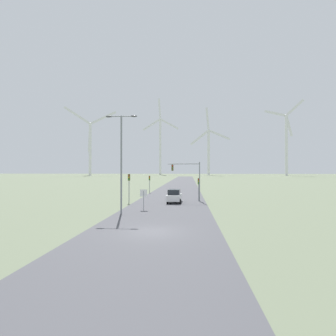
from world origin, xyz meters
TOP-DOWN VIEW (x-y plane):
  - ground_plane at (0.00, 0.00)m, footprint 600.00×600.00m
  - road_surface at (0.00, 48.00)m, footprint 10.00×240.00m
  - streetlamp at (-4.29, 7.49)m, footprint 3.32×0.32m
  - stop_sign_near at (-2.49, 10.47)m, footprint 0.81×0.07m
  - traffic_light_post_near_left at (-5.64, 16.77)m, footprint 0.28×0.34m
  - traffic_light_post_near_right at (4.07, 19.46)m, footprint 0.28×0.34m
  - traffic_light_post_mid_left at (-5.21, 32.77)m, footprint 0.28×0.33m
  - traffic_light_mast_overhead at (2.52, 18.54)m, footprint 4.62×0.35m
  - car_approaching at (0.62, 17.15)m, footprint 2.01×4.19m
  - wind_turbine_far_left at (-78.71, 190.74)m, footprint 39.28×15.29m
  - wind_turbine_left at (-25.66, 237.25)m, footprint 34.47×11.92m
  - wind_turbine_center at (19.43, 208.23)m, footprint 33.17×12.95m
  - wind_turbine_right at (80.02, 196.28)m, footprint 28.48×8.43m

SIDE VIEW (x-z plane):
  - ground_plane at x=0.00m, z-range 0.00..0.00m
  - road_surface at x=0.00m, z-range 0.00..0.01m
  - car_approaching at x=0.62m, z-range 0.00..1.83m
  - stop_sign_near at x=-2.49m, z-range 0.45..2.73m
  - traffic_light_post_near_right at x=4.07m, z-range 0.78..4.10m
  - traffic_light_post_mid_left at x=-5.21m, z-range 0.79..4.14m
  - traffic_light_post_near_left at x=-5.64m, z-range 0.92..4.85m
  - traffic_light_mast_overhead at x=2.52m, z-range 1.23..6.87m
  - streetlamp at x=-4.29m, z-range 1.28..11.42m
  - wind_turbine_center at x=19.43m, z-range -4.72..53.95m
  - wind_turbine_far_left at x=-78.71m, z-range -0.72..55.31m
  - wind_turbine_right at x=80.02m, z-range -1.09..59.16m
  - wind_turbine_left at x=-25.66m, z-range -4.43..70.91m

